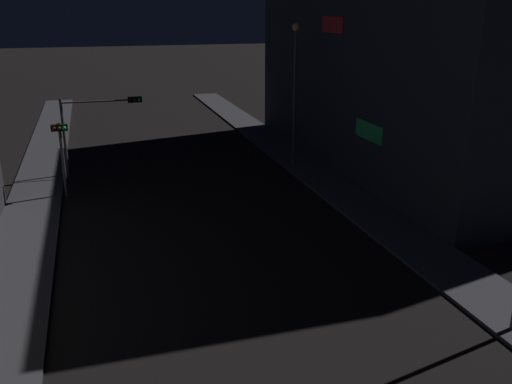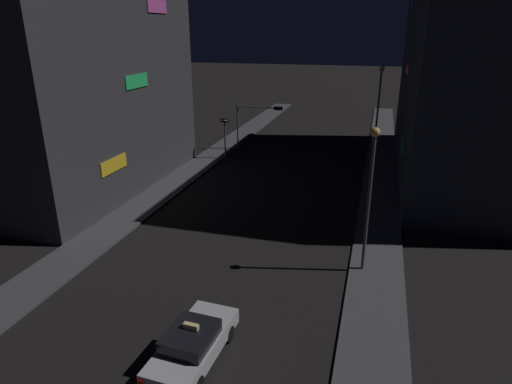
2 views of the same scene
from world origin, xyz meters
name	(u,v)px [view 2 (image 2 of 2)]	position (x,y,z in m)	size (l,w,h in m)	color
sidewalk_left	(206,160)	(-7.74, 31.16, 0.07)	(2.62, 66.31, 0.13)	#424247
sidewalk_right	(381,174)	(7.74, 31.16, 0.07)	(2.62, 66.31, 0.13)	#424247
building_facade_left	(67,69)	(-14.49, 22.50, 8.70)	(10.96, 18.66, 17.41)	#333338
building_facade_right	(484,60)	(14.49, 33.40, 9.15)	(10.95, 25.47, 18.30)	#282D38
taxi	(193,344)	(1.47, 6.97, 0.74)	(2.06, 4.55, 1.62)	#B7B7BC
traffic_light_overhead	(256,117)	(-4.31, 35.82, 3.36)	(4.55, 0.41, 4.55)	#47474C
traffic_light_left_kerb	(225,130)	(-6.18, 32.10, 2.78)	(0.80, 0.42, 3.90)	#47474C
street_lamp_near_block	(371,182)	(7.04, 15.08, 4.70)	(0.45, 0.45, 7.12)	#47474C
street_lamp_far_block	(378,103)	(7.01, 33.93, 5.51)	(0.47, 0.47, 8.38)	#47474C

